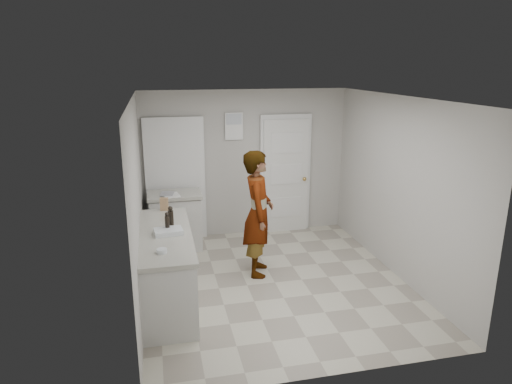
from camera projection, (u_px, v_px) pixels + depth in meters
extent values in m
plane|color=gray|center=(275.00, 282.00, 6.28)|extent=(4.00, 4.00, 0.00)
plane|color=#B3B0A9|center=(246.00, 164.00, 7.82)|extent=(3.50, 0.00, 3.50)
plane|color=#B3B0A9|center=(334.00, 257.00, 4.06)|extent=(3.50, 0.00, 3.50)
plane|color=#B3B0A9|center=(138.00, 204.00, 5.57)|extent=(0.00, 4.00, 4.00)
plane|color=#B3B0A9|center=(398.00, 188.00, 6.31)|extent=(0.00, 4.00, 4.00)
plane|color=silver|center=(277.00, 98.00, 5.60)|extent=(4.00, 4.00, 0.00)
cube|color=silver|center=(286.00, 177.00, 7.97)|extent=(0.80, 0.05, 2.00)
cube|color=white|center=(285.00, 175.00, 7.99)|extent=(0.90, 0.04, 2.10)
sphere|color=#BA9047|center=(305.00, 179.00, 8.00)|extent=(0.07, 0.07, 0.07)
cube|color=white|center=(234.00, 126.00, 7.57)|extent=(0.30, 0.02, 0.45)
cube|color=black|center=(176.00, 181.00, 7.60)|extent=(0.90, 0.05, 2.04)
cube|color=white|center=(176.00, 181.00, 7.57)|extent=(0.98, 0.02, 2.10)
cube|color=silver|center=(167.00, 270.00, 5.67)|extent=(0.60, 1.90, 0.86)
cube|color=black|center=(168.00, 298.00, 5.77)|extent=(0.56, 1.86, 0.08)
cube|color=beige|center=(165.00, 235.00, 5.54)|extent=(0.64, 1.96, 0.05)
cube|color=silver|center=(176.00, 223.00, 7.35)|extent=(0.80, 0.55, 0.86)
cube|color=black|center=(177.00, 245.00, 7.46)|extent=(0.75, 0.54, 0.08)
cube|color=beige|center=(174.00, 195.00, 7.23)|extent=(0.84, 0.61, 0.05)
imported|color=silver|center=(258.00, 214.00, 6.35)|extent=(0.57, 0.73, 1.78)
cube|color=#AA7755|center=(164.00, 204.00, 6.36)|extent=(0.12, 0.07, 0.18)
cylinder|color=tan|center=(168.00, 217.00, 5.98)|extent=(0.05, 0.05, 0.08)
cylinder|color=black|center=(171.00, 219.00, 5.68)|extent=(0.07, 0.07, 0.22)
sphere|color=black|center=(170.00, 208.00, 5.65)|extent=(0.06, 0.06, 0.06)
cylinder|color=black|center=(167.00, 224.00, 5.54)|extent=(0.06, 0.06, 0.20)
sphere|color=black|center=(167.00, 214.00, 5.51)|extent=(0.05, 0.05, 0.05)
cube|color=silver|center=(168.00, 231.00, 5.50)|extent=(0.36, 0.27, 0.06)
cube|color=silver|center=(168.00, 232.00, 5.50)|extent=(0.31, 0.23, 0.04)
cylinder|color=silver|center=(162.00, 251.00, 4.95)|extent=(0.12, 0.12, 0.04)
sphere|color=white|center=(160.00, 251.00, 4.93)|extent=(0.04, 0.04, 0.04)
sphere|color=white|center=(164.00, 250.00, 4.96)|extent=(0.04, 0.04, 0.04)
cube|color=white|center=(171.00, 195.00, 7.11)|extent=(0.28, 0.34, 0.01)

